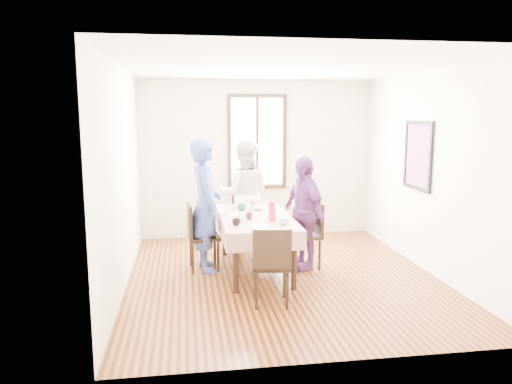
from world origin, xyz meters
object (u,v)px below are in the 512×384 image
(dining_table, at_px, (255,244))
(person_right, at_px, (303,213))
(chair_left, at_px, (204,237))
(chair_right, at_px, (304,235))
(chair_far, at_px, (245,220))
(person_far, at_px, (245,195))
(chair_near, at_px, (271,265))
(person_left, at_px, (205,205))

(dining_table, xyz_separation_m, person_right, (0.67, 0.05, 0.40))
(chair_left, distance_m, chair_right, 1.39)
(chair_far, distance_m, person_right, 1.35)
(dining_table, bearing_deg, person_far, 90.00)
(dining_table, bearing_deg, chair_near, -90.00)
(person_right, bearing_deg, chair_left, -112.31)
(chair_right, bearing_deg, person_right, 84.10)
(person_left, height_order, person_far, person_left)
(dining_table, height_order, person_right, person_right)
(person_far, xyz_separation_m, person_right, (0.67, -1.11, -0.08))
(dining_table, distance_m, chair_far, 1.19)
(chair_far, bearing_deg, dining_table, 97.46)
(person_right, bearing_deg, chair_near, -46.32)
(chair_far, distance_m, chair_near, 2.37)
(chair_far, distance_m, person_left, 1.30)
(chair_right, bearing_deg, chair_near, 144.92)
(dining_table, relative_size, person_left, 0.95)
(chair_near, xyz_separation_m, person_right, (0.67, 1.24, 0.32))
(chair_far, xyz_separation_m, person_right, (0.67, -1.13, 0.32))
(chair_left, bearing_deg, person_right, 81.49)
(chair_right, distance_m, person_right, 0.32)
(dining_table, bearing_deg, person_right, 4.57)
(chair_right, relative_size, chair_far, 1.00)
(person_left, relative_size, person_right, 1.16)
(dining_table, height_order, chair_near, chair_near)
(chair_right, xyz_separation_m, person_left, (-1.36, 0.11, 0.45))
(chair_far, height_order, person_right, person_right)
(person_far, distance_m, person_right, 1.30)
(chair_near, distance_m, person_far, 2.38)
(chair_left, relative_size, chair_far, 1.00)
(chair_far, height_order, chair_near, same)
(person_left, bearing_deg, person_right, -102.96)
(dining_table, relative_size, person_far, 1.00)
(dining_table, height_order, person_far, person_far)
(chair_near, height_order, person_right, person_right)
(dining_table, bearing_deg, chair_far, 90.00)
(chair_right, xyz_separation_m, person_far, (-0.69, 1.11, 0.41))
(chair_far, height_order, person_left, person_left)
(dining_table, distance_m, chair_right, 0.70)
(chair_left, distance_m, person_left, 0.45)
(chair_left, height_order, person_right, person_right)
(chair_left, xyz_separation_m, chair_far, (0.69, 1.02, 0.00))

